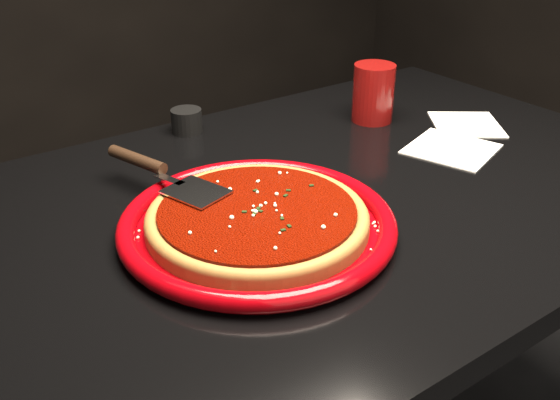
{
  "coord_description": "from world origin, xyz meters",
  "views": [
    {
      "loc": [
        -0.59,
        -0.69,
        1.21
      ],
      "look_at": [
        -0.12,
        -0.02,
        0.77
      ],
      "focal_mm": 40.0,
      "sensor_mm": 36.0,
      "label": 1
    }
  ],
  "objects_px": {
    "plate": "(257,223)",
    "pizza_server": "(165,172)",
    "cup": "(373,93)",
    "table": "(324,360)",
    "ramekin": "(187,121)"
  },
  "relations": [
    {
      "from": "plate",
      "to": "ramekin",
      "type": "bearing_deg",
      "value": 76.18
    },
    {
      "from": "plate",
      "to": "pizza_server",
      "type": "height_order",
      "value": "pizza_server"
    },
    {
      "from": "table",
      "to": "ramekin",
      "type": "bearing_deg",
      "value": 103.95
    },
    {
      "from": "ramekin",
      "to": "plate",
      "type": "bearing_deg",
      "value": -103.82
    },
    {
      "from": "plate",
      "to": "pizza_server",
      "type": "bearing_deg",
      "value": 110.48
    },
    {
      "from": "table",
      "to": "cup",
      "type": "distance_m",
      "value": 0.53
    },
    {
      "from": "plate",
      "to": "ramekin",
      "type": "height_order",
      "value": "ramekin"
    },
    {
      "from": "table",
      "to": "ramekin",
      "type": "xyz_separation_m",
      "value": [
        -0.08,
        0.34,
        0.4
      ]
    },
    {
      "from": "table",
      "to": "cup",
      "type": "relative_size",
      "value": 10.49
    },
    {
      "from": "pizza_server",
      "to": "cup",
      "type": "xyz_separation_m",
      "value": [
        0.49,
        0.07,
        0.01
      ]
    },
    {
      "from": "pizza_server",
      "to": "cup",
      "type": "height_order",
      "value": "cup"
    },
    {
      "from": "plate",
      "to": "cup",
      "type": "distance_m",
      "value": 0.49
    },
    {
      "from": "cup",
      "to": "ramekin",
      "type": "height_order",
      "value": "cup"
    },
    {
      "from": "plate",
      "to": "pizza_server",
      "type": "distance_m",
      "value": 0.18
    },
    {
      "from": "table",
      "to": "pizza_server",
      "type": "height_order",
      "value": "pizza_server"
    }
  ]
}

